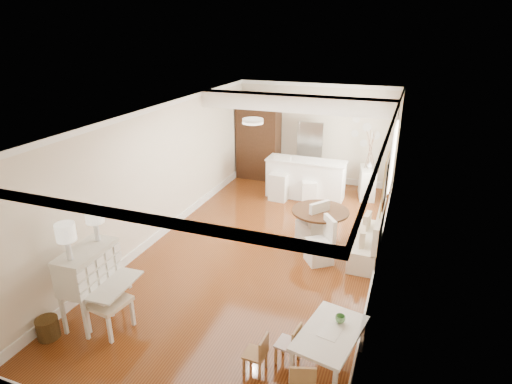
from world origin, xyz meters
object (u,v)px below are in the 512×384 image
Objects in this scene: kids_chair_a at (255,353)px; breakfast_counter at (305,179)px; pantry_cabinet at (259,140)px; sideboard at (367,183)px; slip_chair_far at (312,221)px; kids_table at (329,349)px; kids_chair_b at (288,343)px; wicker_basket at (48,328)px; bar_stool_left at (279,179)px; fridge at (322,155)px; slip_chair_near at (320,241)px; gustavian_armchair at (108,301)px; dining_table at (319,228)px; bar_stool_right at (309,186)px; secretary_bureau at (91,285)px.

kids_chair_a is 6.27m from breakfast_counter.
sideboard is at bearing -8.70° from pantry_cabinet.
kids_table is at bearing 53.80° from slip_chair_far.
kids_chair_b is 7.61m from pantry_cabinet.
kids_chair_b is at bearing 12.45° from wicker_basket.
bar_stool_left reaches higher than kids_table.
kids_chair_b is 0.34× the size of fridge.
slip_chair_far is at bearing -163.67° from kids_chair_b.
pantry_cabinet is (-2.78, 4.23, 0.69)m from slip_chair_near.
kids_chair_a reaches higher than wicker_basket.
kids_chair_b is 0.61× the size of slip_chair_far.
gustavian_armchair is 3.17× the size of wicker_basket.
bar_stool_left reaches higher than kids_chair_b.
slip_chair_far is at bearing -55.11° from pantry_cabinet.
fridge reaches higher than breakfast_counter.
breakfast_counter is 1.14m from fridge.
fridge reaches higher than slip_chair_near.
fridge is (2.35, 7.68, 0.74)m from wicker_basket.
fridge is at bearing -134.46° from slip_chair_far.
dining_table is at bearing -23.85° from gustavian_armchair.
slip_chair_near is 3.33m from breakfast_counter.
sideboard is (2.12, 0.96, -0.17)m from bar_stool_left.
bar_stool_left is at bearing -153.36° from kids_chair_b.
fridge reaches higher than sideboard.
slip_chair_far is at bearing -72.76° from breakfast_counter.
dining_table is at bearing 156.70° from slip_chair_near.
slip_chair_far is 2.56m from breakfast_counter.
bar_stool_right is 1.08× the size of sideboard.
pantry_cabinet is (-2.61, 7.28, 0.86)m from kids_chair_a.
breakfast_counter is at bearing 34.68° from bar_stool_left.
slip_chair_far is 2.48m from bar_stool_left.
slip_chair_near is at bearing 47.14° from wicker_basket.
fridge is (-0.88, 4.20, 0.44)m from slip_chair_near.
pantry_cabinet reaches higher than kids_table.
wicker_basket is 0.14× the size of pantry_cabinet.
gustavian_armchair reaches higher than sideboard.
gustavian_armchair is 2.33m from kids_chair_a.
slip_chair_far reaches higher than kids_chair_b.
pantry_cabinet reaches higher than slip_chair_near.
slip_chair_near is 1.01× the size of bar_stool_right.
wicker_basket is at bearing -123.48° from secretary_bureau.
bar_stool_right is 1.61m from sideboard.
kids_chair_a is at bearing -90.23° from dining_table.
slip_chair_far is (-0.15, 3.75, 0.21)m from kids_chair_a.
pantry_cabinet reaches higher than secretary_bureau.
kids_chair_b is (3.41, 0.75, 0.15)m from wicker_basket.
gustavian_armchair is 7.36m from sideboard.
gustavian_armchair is (0.39, -0.12, -0.11)m from secretary_bureau.
pantry_cabinet reaches higher than gustavian_armchair.
secretary_bureau is at bearing 1.04° from slip_chair_far.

